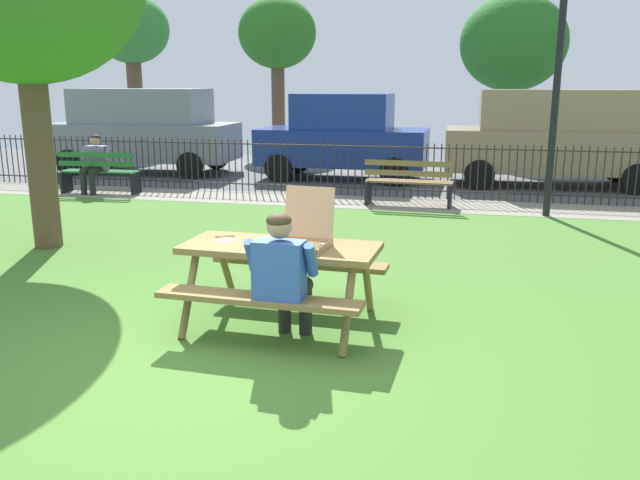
{
  "coord_description": "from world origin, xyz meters",
  "views": [
    {
      "loc": [
        2.03,
        -4.41,
        2.22
      ],
      "look_at": [
        0.66,
        1.51,
        0.75
      ],
      "focal_mm": 36.49,
      "sensor_mm": 36.0,
      "label": 1
    }
  ],
  "objects_px": {
    "pizza_slice_on_table": "(225,238)",
    "person_on_park_bench": "(95,161)",
    "parked_car_far_left": "(143,129)",
    "far_tree_midleft": "(277,36)",
    "parked_car_center": "(554,136)",
    "far_tree_center": "(513,43)",
    "far_tree_left": "(131,33)",
    "lamp_post_walkway": "(558,69)",
    "parked_car_left": "(343,136)",
    "pizza_box_open": "(303,236)",
    "park_bench_center": "(409,183)",
    "adult_at_table": "(283,273)",
    "park_bench_left": "(100,173)",
    "picnic_table_foreground": "(281,263)"
  },
  "relations": [
    {
      "from": "far_tree_center",
      "to": "far_tree_left",
      "type": "bearing_deg",
      "value": 180.0
    },
    {
      "from": "lamp_post_walkway",
      "to": "far_tree_left",
      "type": "xyz_separation_m",
      "value": [
        -12.62,
        9.26,
        1.41
      ]
    },
    {
      "from": "pizza_box_open",
      "to": "adult_at_table",
      "type": "distance_m",
      "value": 0.54
    },
    {
      "from": "park_bench_center",
      "to": "lamp_post_walkway",
      "type": "xyz_separation_m",
      "value": [
        2.4,
        -0.42,
        2.03
      ]
    },
    {
      "from": "picnic_table_foreground",
      "to": "far_tree_center",
      "type": "distance_m",
      "value": 15.69
    },
    {
      "from": "adult_at_table",
      "to": "far_tree_left",
      "type": "height_order",
      "value": "far_tree_left"
    },
    {
      "from": "picnic_table_foreground",
      "to": "pizza_slice_on_table",
      "type": "height_order",
      "value": "pizza_slice_on_table"
    },
    {
      "from": "parked_car_far_left",
      "to": "far_tree_center",
      "type": "height_order",
      "value": "far_tree_center"
    },
    {
      "from": "parked_car_left",
      "to": "park_bench_center",
      "type": "bearing_deg",
      "value": -59.33
    },
    {
      "from": "person_on_park_bench",
      "to": "far_tree_left",
      "type": "xyz_separation_m",
      "value": [
        -3.78,
        8.82,
        3.2
      ]
    },
    {
      "from": "pizza_box_open",
      "to": "far_tree_center",
      "type": "bearing_deg",
      "value": 80.67
    },
    {
      "from": "pizza_box_open",
      "to": "far_tree_midleft",
      "type": "distance_m",
      "value": 16.2
    },
    {
      "from": "person_on_park_bench",
      "to": "parked_car_center",
      "type": "distance_m",
      "value": 9.79
    },
    {
      "from": "pizza_box_open",
      "to": "pizza_slice_on_table",
      "type": "xyz_separation_m",
      "value": [
        -0.8,
        0.11,
        -0.09
      ]
    },
    {
      "from": "parked_car_left",
      "to": "far_tree_left",
      "type": "height_order",
      "value": "far_tree_left"
    },
    {
      "from": "park_bench_left",
      "to": "parked_car_center",
      "type": "bearing_deg",
      "value": 18.74
    },
    {
      "from": "pizza_slice_on_table",
      "to": "park_bench_left",
      "type": "xyz_separation_m",
      "value": [
        -5.18,
        6.27,
        -0.36
      ]
    },
    {
      "from": "far_tree_left",
      "to": "far_tree_center",
      "type": "height_order",
      "value": "far_tree_left"
    },
    {
      "from": "picnic_table_foreground",
      "to": "far_tree_center",
      "type": "bearing_deg",
      "value": 79.86
    },
    {
      "from": "park_bench_center",
      "to": "lamp_post_walkway",
      "type": "bearing_deg",
      "value": -9.95
    },
    {
      "from": "pizza_slice_on_table",
      "to": "person_on_park_bench",
      "type": "height_order",
      "value": "person_on_park_bench"
    },
    {
      "from": "parked_car_far_left",
      "to": "parked_car_center",
      "type": "height_order",
      "value": "same"
    },
    {
      "from": "pizza_box_open",
      "to": "lamp_post_walkway",
      "type": "distance_m",
      "value": 6.76
    },
    {
      "from": "park_bench_center",
      "to": "adult_at_table",
      "type": "bearing_deg",
      "value": -93.37
    },
    {
      "from": "far_tree_center",
      "to": "pizza_box_open",
      "type": "bearing_deg",
      "value": -99.33
    },
    {
      "from": "adult_at_table",
      "to": "parked_car_center",
      "type": "height_order",
      "value": "parked_car_center"
    },
    {
      "from": "far_tree_midleft",
      "to": "lamp_post_walkway",
      "type": "bearing_deg",
      "value": -50.89
    },
    {
      "from": "pizza_box_open",
      "to": "park_bench_center",
      "type": "distance_m",
      "value": 6.41
    },
    {
      "from": "parked_car_center",
      "to": "lamp_post_walkway",
      "type": "bearing_deg",
      "value": -97.08
    },
    {
      "from": "lamp_post_walkway",
      "to": "parked_car_far_left",
      "type": "bearing_deg",
      "value": 159.29
    },
    {
      "from": "far_tree_left",
      "to": "parked_car_center",
      "type": "bearing_deg",
      "value": -23.66
    },
    {
      "from": "pizza_box_open",
      "to": "park_bench_left",
      "type": "relative_size",
      "value": 0.35
    },
    {
      "from": "park_bench_left",
      "to": "parked_car_center",
      "type": "distance_m",
      "value": 9.71
    },
    {
      "from": "parked_car_center",
      "to": "far_tree_midleft",
      "type": "xyz_separation_m",
      "value": [
        -7.97,
        5.72,
        2.59
      ]
    },
    {
      "from": "person_on_park_bench",
      "to": "parked_car_left",
      "type": "bearing_deg",
      "value": 33.98
    },
    {
      "from": "parked_car_far_left",
      "to": "adult_at_table",
      "type": "bearing_deg",
      "value": -56.77
    },
    {
      "from": "pizza_box_open",
      "to": "far_tree_center",
      "type": "height_order",
      "value": "far_tree_center"
    },
    {
      "from": "person_on_park_bench",
      "to": "pizza_box_open",
      "type": "bearing_deg",
      "value": -46.47
    },
    {
      "from": "pizza_slice_on_table",
      "to": "parked_car_far_left",
      "type": "xyz_separation_m",
      "value": [
        -5.8,
        9.39,
        0.32
      ]
    },
    {
      "from": "lamp_post_walkway",
      "to": "far_tree_midleft",
      "type": "relative_size",
      "value": 0.82
    },
    {
      "from": "parked_car_far_left",
      "to": "far_tree_midleft",
      "type": "bearing_deg",
      "value": 72.28
    },
    {
      "from": "pizza_slice_on_table",
      "to": "far_tree_left",
      "type": "bearing_deg",
      "value": 120.96
    },
    {
      "from": "parked_car_left",
      "to": "far_tree_midleft",
      "type": "distance_m",
      "value": 7.11
    },
    {
      "from": "parked_car_far_left",
      "to": "pizza_box_open",
      "type": "bearing_deg",
      "value": -55.22
    },
    {
      "from": "park_bench_center",
      "to": "far_tree_center",
      "type": "bearing_deg",
      "value": 76.37
    },
    {
      "from": "parked_car_far_left",
      "to": "far_tree_center",
      "type": "distance_m",
      "value": 10.98
    },
    {
      "from": "adult_at_table",
      "to": "far_tree_center",
      "type": "bearing_deg",
      "value": 80.79
    },
    {
      "from": "far_tree_midleft",
      "to": "far_tree_left",
      "type": "bearing_deg",
      "value": 180.0
    },
    {
      "from": "parked_car_left",
      "to": "far_tree_center",
      "type": "xyz_separation_m",
      "value": [
        3.99,
        5.72,
        2.34
      ]
    },
    {
      "from": "person_on_park_bench",
      "to": "adult_at_table",
      "type": "bearing_deg",
      "value": -48.84
    }
  ]
}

